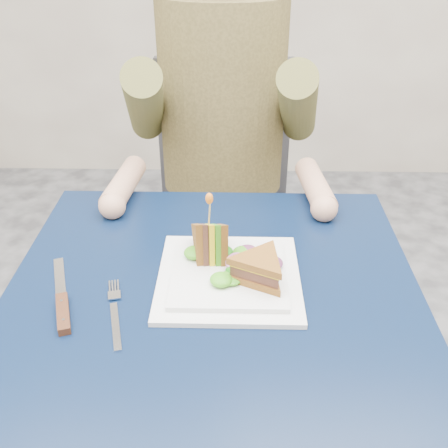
{
  "coord_description": "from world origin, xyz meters",
  "views": [
    {
      "loc": [
        0.04,
        -0.73,
        1.33
      ],
      "look_at": [
        0.02,
        0.09,
        0.82
      ],
      "focal_mm": 42.0,
      "sensor_mm": 36.0,
      "label": 1
    }
  ],
  "objects_px": {
    "table": "(213,325)",
    "sandwich_upright": "(210,242)",
    "chair": "(223,190)",
    "plate": "(229,276)",
    "sandwich_flat": "(260,269)",
    "diner": "(222,84)",
    "knife": "(62,306)",
    "fork": "(115,315)"
  },
  "relations": [
    {
      "from": "chair",
      "to": "plate",
      "type": "xyz_separation_m",
      "value": [
        0.03,
        -0.71,
        0.2
      ]
    },
    {
      "from": "chair",
      "to": "sandwich_upright",
      "type": "bearing_deg",
      "value": -90.71
    },
    {
      "from": "table",
      "to": "knife",
      "type": "height_order",
      "value": "knife"
    },
    {
      "from": "table",
      "to": "chair",
      "type": "bearing_deg",
      "value": 90.0
    },
    {
      "from": "chair",
      "to": "plate",
      "type": "height_order",
      "value": "chair"
    },
    {
      "from": "table",
      "to": "sandwich_upright",
      "type": "distance_m",
      "value": 0.16
    },
    {
      "from": "chair",
      "to": "fork",
      "type": "bearing_deg",
      "value": -101.28
    },
    {
      "from": "diner",
      "to": "knife",
      "type": "xyz_separation_m",
      "value": [
        -0.26,
        -0.69,
        -0.18
      ]
    },
    {
      "from": "plate",
      "to": "knife",
      "type": "xyz_separation_m",
      "value": [
        -0.28,
        -0.09,
        -0.0
      ]
    },
    {
      "from": "plate",
      "to": "sandwich_flat",
      "type": "relative_size",
      "value": 1.63
    },
    {
      "from": "sandwich_upright",
      "to": "diner",
      "type": "bearing_deg",
      "value": 89.15
    },
    {
      "from": "table",
      "to": "fork",
      "type": "distance_m",
      "value": 0.19
    },
    {
      "from": "chair",
      "to": "diner",
      "type": "xyz_separation_m",
      "value": [
        -0.0,
        -0.11,
        0.37
      ]
    },
    {
      "from": "plate",
      "to": "sandwich_flat",
      "type": "bearing_deg",
      "value": -24.44
    },
    {
      "from": "diner",
      "to": "table",
      "type": "bearing_deg",
      "value": -90.0
    },
    {
      "from": "table",
      "to": "diner",
      "type": "bearing_deg",
      "value": 90.0
    },
    {
      "from": "plate",
      "to": "knife",
      "type": "distance_m",
      "value": 0.3
    },
    {
      "from": "diner",
      "to": "plate",
      "type": "distance_m",
      "value": 0.62
    },
    {
      "from": "sandwich_upright",
      "to": "fork",
      "type": "bearing_deg",
      "value": -136.08
    },
    {
      "from": "diner",
      "to": "plate",
      "type": "height_order",
      "value": "diner"
    },
    {
      "from": "fork",
      "to": "chair",
      "type": "bearing_deg",
      "value": 78.72
    },
    {
      "from": "sandwich_flat",
      "to": "fork",
      "type": "relative_size",
      "value": 0.9
    },
    {
      "from": "table",
      "to": "diner",
      "type": "relative_size",
      "value": 1.01
    },
    {
      "from": "table",
      "to": "knife",
      "type": "relative_size",
      "value": 3.49
    },
    {
      "from": "chair",
      "to": "diner",
      "type": "relative_size",
      "value": 1.25
    },
    {
      "from": "table",
      "to": "sandwich_upright",
      "type": "height_order",
      "value": "sandwich_upright"
    },
    {
      "from": "sandwich_flat",
      "to": "sandwich_upright",
      "type": "relative_size",
      "value": 1.24
    },
    {
      "from": "table",
      "to": "chair",
      "type": "relative_size",
      "value": 0.81
    },
    {
      "from": "diner",
      "to": "plate",
      "type": "relative_size",
      "value": 2.87
    },
    {
      "from": "sandwich_flat",
      "to": "fork",
      "type": "bearing_deg",
      "value": -162.26
    },
    {
      "from": "plate",
      "to": "sandwich_flat",
      "type": "xyz_separation_m",
      "value": [
        0.05,
        -0.02,
        0.04
      ]
    },
    {
      "from": "sandwich_flat",
      "to": "knife",
      "type": "distance_m",
      "value": 0.35
    },
    {
      "from": "diner",
      "to": "knife",
      "type": "distance_m",
      "value": 0.75
    },
    {
      "from": "fork",
      "to": "plate",
      "type": "bearing_deg",
      "value": 28.54
    },
    {
      "from": "chair",
      "to": "sandwich_flat",
      "type": "height_order",
      "value": "chair"
    },
    {
      "from": "plate",
      "to": "knife",
      "type": "height_order",
      "value": "plate"
    },
    {
      "from": "fork",
      "to": "knife",
      "type": "xyz_separation_m",
      "value": [
        -0.09,
        0.01,
        0.0
      ]
    },
    {
      "from": "table",
      "to": "plate",
      "type": "height_order",
      "value": "plate"
    },
    {
      "from": "sandwich_flat",
      "to": "plate",
      "type": "bearing_deg",
      "value": 155.56
    },
    {
      "from": "table",
      "to": "knife",
      "type": "bearing_deg",
      "value": -168.31
    },
    {
      "from": "table",
      "to": "sandwich_flat",
      "type": "bearing_deg",
      "value": 7.29
    },
    {
      "from": "diner",
      "to": "fork",
      "type": "bearing_deg",
      "value": -103.03
    }
  ]
}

